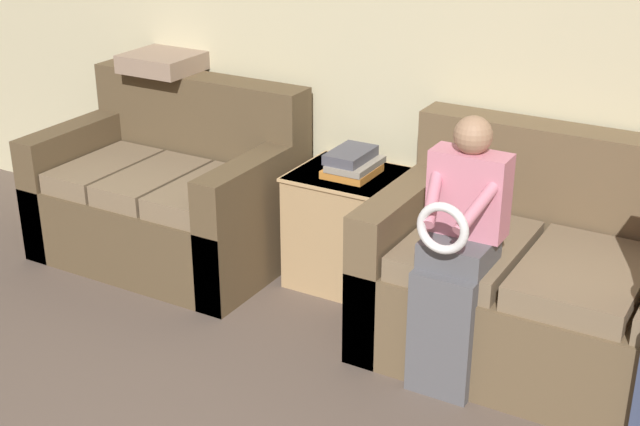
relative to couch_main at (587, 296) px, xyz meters
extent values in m
cube|color=beige|center=(-1.03, 0.49, 0.93)|extent=(7.60, 0.06, 2.55)
cube|color=brown|center=(0.00, -0.05, -0.12)|extent=(1.87, 0.95, 0.45)
cube|color=brown|center=(0.00, 0.33, 0.37)|extent=(1.87, 0.20, 0.53)
cube|color=brown|center=(-0.85, -0.05, 0.01)|extent=(0.16, 0.95, 0.72)
cube|color=#7A664C|center=(-0.52, -0.15, 0.16)|extent=(0.48, 0.71, 0.11)
cube|color=#7A664C|center=(0.00, -0.15, 0.16)|extent=(0.48, 0.71, 0.11)
cube|color=brown|center=(-2.30, -0.04, -0.13)|extent=(1.35, 0.89, 0.42)
cube|color=brown|center=(-2.30, 0.30, 0.35)|extent=(1.35, 0.20, 0.54)
cube|color=brown|center=(-2.90, -0.04, 0.00)|extent=(0.16, 0.89, 0.70)
cube|color=brown|center=(-1.71, -0.04, 0.00)|extent=(0.16, 0.89, 0.70)
cube|color=#7A664C|center=(-2.65, -0.14, 0.13)|extent=(0.32, 0.65, 0.11)
cube|color=#7A664C|center=(-2.30, -0.14, 0.13)|extent=(0.32, 0.65, 0.11)
cube|color=#7A664C|center=(-1.96, -0.14, 0.13)|extent=(0.32, 0.65, 0.11)
cube|color=#56565B|center=(-0.46, -0.52, -0.06)|extent=(0.28, 0.10, 0.56)
cube|color=#56565B|center=(-0.46, -0.38, 0.27)|extent=(0.28, 0.28, 0.11)
cube|color=#D17A8E|center=(-0.46, -0.31, 0.50)|extent=(0.33, 0.14, 0.36)
sphere|color=#A37A5B|center=(-0.46, -0.31, 0.75)|extent=(0.16, 0.16, 0.16)
torus|color=white|center=(-0.46, -0.58, 0.45)|extent=(0.22, 0.04, 0.22)
cylinder|color=#D17A8E|center=(-0.56, -0.45, 0.53)|extent=(0.13, 0.31, 0.21)
cylinder|color=#D17A8E|center=(-0.36, -0.45, 0.53)|extent=(0.13, 0.31, 0.21)
cube|color=tan|center=(-1.27, 0.19, -0.04)|extent=(0.58, 0.47, 0.61)
cube|color=tan|center=(-1.27, 0.19, 0.26)|extent=(0.60, 0.49, 0.02)
cube|color=orange|center=(-1.26, 0.18, 0.29)|extent=(0.23, 0.26, 0.04)
cube|color=gray|center=(-1.25, 0.19, 0.33)|extent=(0.20, 0.30, 0.03)
cube|color=#4C4C56|center=(-1.28, 0.19, 0.37)|extent=(0.18, 0.28, 0.05)
cube|color=gray|center=(-2.53, 0.30, 0.67)|extent=(0.40, 0.40, 0.10)
camera|label=1|loc=(0.70, -3.55, 1.88)|focal=50.00mm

